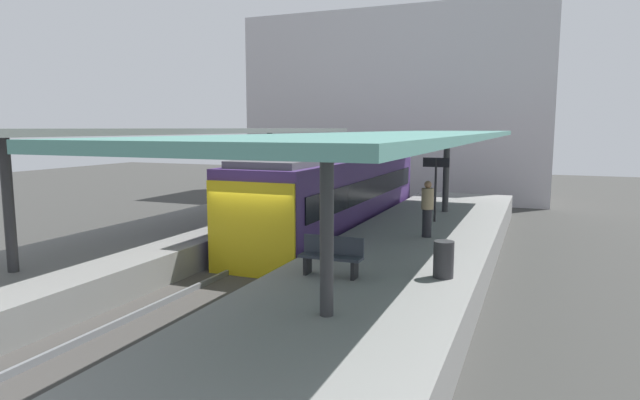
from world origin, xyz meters
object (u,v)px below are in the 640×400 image
(commuter_train, at_px, (336,194))
(passenger_near_bench, at_px, (427,208))
(platform_bench, at_px, (332,255))
(platform_sign, at_px, (436,175))
(litter_bin, at_px, (444,259))

(commuter_train, xyz_separation_m, passenger_near_bench, (4.09, -3.27, 0.14))
(commuter_train, bearing_deg, platform_bench, -70.23)
(platform_sign, relative_size, passenger_near_bench, 1.32)
(passenger_near_bench, bearing_deg, litter_bin, -74.45)
(commuter_train, height_order, litter_bin, commuter_train)
(litter_bin, bearing_deg, platform_bench, -161.36)
(platform_bench, distance_m, litter_bin, 2.42)
(litter_bin, bearing_deg, passenger_near_bench, 105.55)
(platform_sign, relative_size, litter_bin, 2.76)
(platform_sign, height_order, passenger_near_bench, platform_sign)
(passenger_near_bench, bearing_deg, commuter_train, 141.40)
(litter_bin, bearing_deg, commuter_train, 125.07)
(litter_bin, relative_size, passenger_near_bench, 0.48)
(commuter_train, bearing_deg, litter_bin, -54.93)
(commuter_train, relative_size, passenger_near_bench, 7.93)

